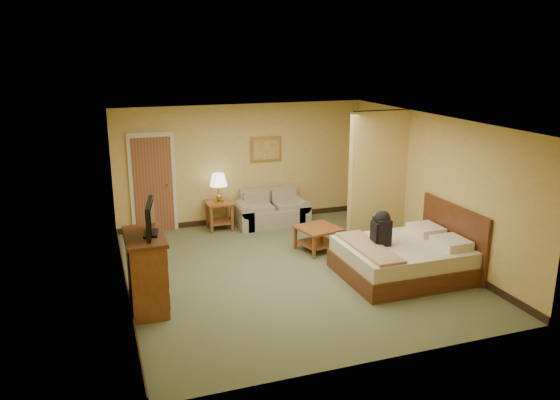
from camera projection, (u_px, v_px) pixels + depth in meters
name	position (u px, v px, depth m)	size (l,w,h in m)	color
floor	(291.00, 271.00, 9.47)	(6.00, 6.00, 0.00)	#545C3C
ceiling	(291.00, 121.00, 8.77)	(6.00, 6.00, 0.00)	white
back_wall	(243.00, 164.00, 11.85)	(5.50, 0.02, 2.60)	tan
left_wall	(121.00, 215.00, 8.25)	(0.02, 6.00, 2.60)	tan
right_wall	(432.00, 186.00, 9.99)	(0.02, 6.00, 2.60)	tan
partition	(378.00, 177.00, 10.64)	(1.20, 0.15, 2.60)	tan
door	(153.00, 184.00, 11.27)	(0.94, 0.16, 2.10)	beige
baseboard	(244.00, 219.00, 12.17)	(5.50, 0.02, 0.12)	black
loveseat	(272.00, 213.00, 11.90)	(1.55, 0.72, 0.79)	gray
side_table	(219.00, 211.00, 11.57)	(0.55, 0.55, 0.60)	brown
table_lamp	(218.00, 181.00, 11.39)	(0.37, 0.37, 0.61)	#A1823B
coffee_table	(318.00, 234.00, 10.34)	(0.87, 0.87, 0.47)	brown
wall_picture	(266.00, 149.00, 11.91)	(0.71, 0.04, 0.55)	#B78E3F
dresser	(147.00, 272.00, 7.98)	(0.56, 1.07, 1.15)	brown
tv	(150.00, 219.00, 7.79)	(0.26, 0.79, 0.48)	black
bed	(407.00, 257.00, 9.23)	(2.10, 1.78, 1.15)	#4A2211
backpack	(382.00, 227.00, 9.07)	(0.27, 0.35, 0.58)	black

